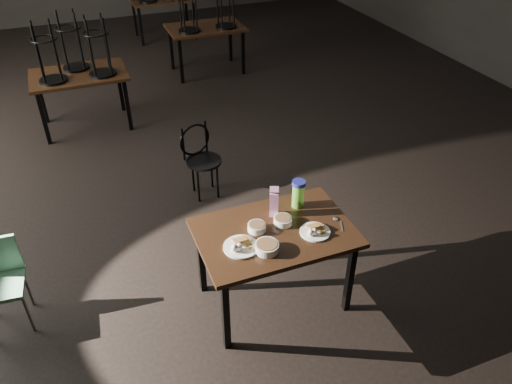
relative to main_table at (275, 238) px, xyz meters
name	(u,v)px	position (x,y,z in m)	size (l,w,h in m)	color
main_table	(275,238)	(0.00, 0.00, 0.00)	(1.20, 0.80, 0.75)	black
plate_left	(241,246)	(-0.31, -0.09, 0.10)	(0.26, 0.26, 0.09)	white
plate_right	(315,231)	(0.27, -0.14, 0.10)	(0.23, 0.23, 0.08)	white
bowl_near	(257,227)	(-0.13, 0.06, 0.11)	(0.14, 0.14, 0.06)	white
bowl_far	(283,220)	(0.09, 0.06, 0.11)	(0.14, 0.14, 0.06)	white
bowl_big	(267,247)	(-0.15, -0.19, 0.11)	(0.18, 0.18, 0.06)	white
juice_carton	(274,202)	(0.07, 0.19, 0.21)	(0.09, 0.09, 0.28)	#8F1A6D
water_bottle	(298,193)	(0.30, 0.22, 0.20)	(0.14, 0.14, 0.24)	#66C138
spoon	(337,220)	(0.50, -0.06, 0.08)	(0.06, 0.20, 0.01)	silver
bentwood_chair	(200,155)	(-0.11, 1.75, -0.20)	(0.41, 0.40, 0.79)	black
bg_table_left	(78,72)	(-1.12, 3.80, 0.11)	(1.20, 0.80, 1.48)	black
bg_table_right	(206,27)	(0.97, 5.06, 0.08)	(1.20, 0.80, 1.48)	black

